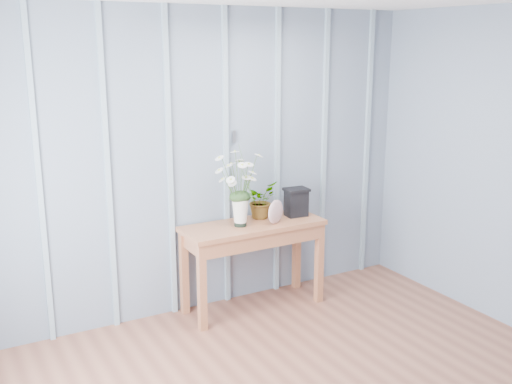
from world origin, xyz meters
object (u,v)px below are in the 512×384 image
sideboard (253,236)px  daisy_vase (240,178)px  felt_disc_vessel (276,212)px  carved_box (296,202)px

sideboard → daisy_vase: bearing=-174.7°
daisy_vase → felt_disc_vessel: daisy_vase is taller
sideboard → daisy_vase: size_ratio=1.88×
daisy_vase → carved_box: size_ratio=2.61×
daisy_vase → carved_box: daisy_vase is taller
felt_disc_vessel → carved_box: (0.27, 0.11, 0.02)m
sideboard → daisy_vase: daisy_vase is taller
sideboard → felt_disc_vessel: bearing=-30.0°
felt_disc_vessel → carved_box: bearing=-3.3°
felt_disc_vessel → carved_box: 0.29m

